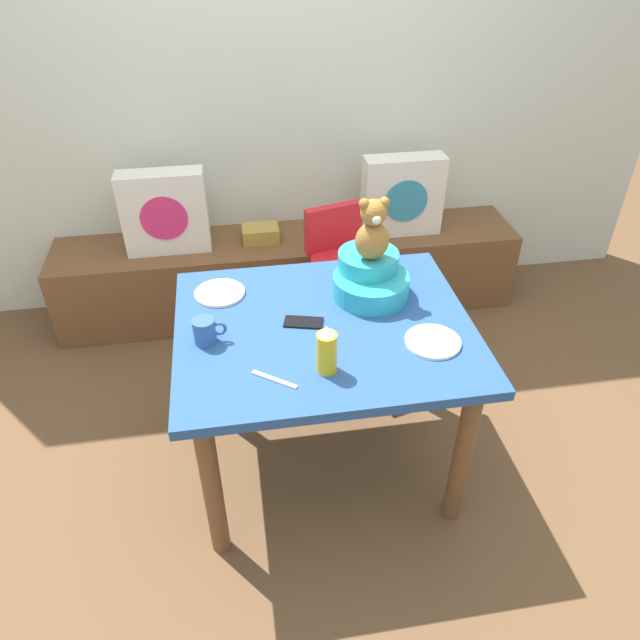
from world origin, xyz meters
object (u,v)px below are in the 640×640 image
object	(u,v)px
pillow_floral_right	(402,196)
book_stack	(260,234)
highchair	(344,265)
coffee_mug	(205,331)
teddy_bear	(373,231)
infant_seat_teal	(370,278)
ketchup_bottle	(327,350)
cell_phone	(303,322)
pillow_floral_left	(165,212)
dinner_plate_near	(220,293)
dinner_plate_far	(433,342)
dining_table	(324,349)

from	to	relation	value
pillow_floral_right	book_stack	bearing A→B (deg)	178.49
pillow_floral_right	highchair	xyz separation A→B (m)	(-0.41, -0.42, -0.16)
highchair	coffee_mug	bearing A→B (deg)	-129.62
teddy_bear	coffee_mug	xyz separation A→B (m)	(-0.65, -0.21, -0.23)
book_stack	infant_seat_teal	size ratio (longest dim) A/B	0.61
ketchup_bottle	cell_phone	world-z (taller)	ketchup_bottle
infant_seat_teal	cell_phone	size ratio (longest dim) A/B	2.29
cell_phone	pillow_floral_left	bearing A→B (deg)	40.94
dinner_plate_near	dinner_plate_far	size ratio (longest dim) A/B	1.00
pillow_floral_left	dining_table	bearing A→B (deg)	-61.37
infant_seat_teal	dinner_plate_far	size ratio (longest dim) A/B	1.65
pillow_floral_left	coffee_mug	size ratio (longest dim) A/B	3.67
dinner_plate_far	pillow_floral_right	bearing A→B (deg)	78.55
pillow_floral_right	dinner_plate_far	distance (m)	1.38
teddy_bear	dinner_plate_near	size ratio (longest dim) A/B	1.25
pillow_floral_right	teddy_bear	distance (m)	1.14
teddy_bear	dinner_plate_far	distance (m)	0.47
pillow_floral_right	highchair	size ratio (longest dim) A/B	0.56
dinner_plate_far	cell_phone	bearing A→B (deg)	156.36
ketchup_bottle	coffee_mug	xyz separation A→B (m)	(-0.40, 0.22, -0.04)
teddy_bear	highchair	bearing A→B (deg)	88.44
book_stack	pillow_floral_right	bearing A→B (deg)	-1.51
ketchup_bottle	cell_phone	distance (m)	0.29
dinner_plate_far	book_stack	bearing A→B (deg)	110.65
dining_table	coffee_mug	world-z (taller)	coffee_mug
dinner_plate_far	cell_phone	xyz separation A→B (m)	(-0.44, 0.19, -0.00)
dining_table	cell_phone	bearing A→B (deg)	162.69
highchair	dinner_plate_far	distance (m)	0.97
pillow_floral_right	dinner_plate_far	bearing A→B (deg)	-101.45
teddy_bear	infant_seat_teal	bearing A→B (deg)	90.00
teddy_bear	dinner_plate_near	xyz separation A→B (m)	(-0.59, 0.09, -0.27)
pillow_floral_right	teddy_bear	bearing A→B (deg)	-112.99
infant_seat_teal	ketchup_bottle	distance (m)	0.50
pillow_floral_left	dinner_plate_far	xyz separation A→B (m)	(1.01, -1.35, 0.07)
infant_seat_teal	teddy_bear	bearing A→B (deg)	-90.00
teddy_bear	pillow_floral_left	bearing A→B (deg)	130.66
dining_table	teddy_bear	xyz separation A→B (m)	(0.21, 0.18, 0.39)
book_stack	dinner_plate_far	bearing A→B (deg)	-69.35
book_stack	ketchup_bottle	xyz separation A→B (m)	(0.12, -1.46, 0.33)
infant_seat_teal	dinner_plate_far	bearing A→B (deg)	-66.87
highchair	dinner_plate_near	xyz separation A→B (m)	(-0.61, -0.50, 0.22)
dining_table	pillow_floral_left	bearing A→B (deg)	118.63
highchair	cell_phone	distance (m)	0.83
cell_phone	teddy_bear	bearing A→B (deg)	-46.24
book_stack	cell_phone	size ratio (longest dim) A/B	1.39
pillow_floral_left	pillow_floral_right	distance (m)	1.28
coffee_mug	dinner_plate_near	distance (m)	0.31
coffee_mug	dinner_plate_near	xyz separation A→B (m)	(0.05, 0.30, -0.04)
pillow_floral_left	ketchup_bottle	distance (m)	1.57
dinner_plate_near	coffee_mug	bearing A→B (deg)	-100.29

